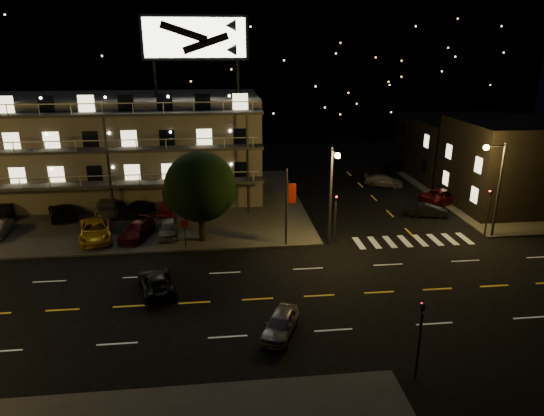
{
  "coord_description": "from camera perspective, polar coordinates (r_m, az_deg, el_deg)",
  "views": [
    {
      "loc": [
        -0.12,
        -27.32,
        15.47
      ],
      "look_at": [
        3.82,
        8.0,
        3.38
      ],
      "focal_mm": 32.0,
      "sensor_mm": 36.0,
      "label": 1
    }
  ],
  "objects": [
    {
      "name": "tree",
      "position": [
        38.88,
        -8.53,
        2.26
      ],
      "size": [
        5.88,
        5.67,
        7.41
      ],
      "color": "black",
      "rests_on": "curb_nw"
    },
    {
      "name": "road_car_west",
      "position": [
        33.03,
        -13.42,
        -8.48
      ],
      "size": [
        3.19,
        4.94,
        1.27
      ],
      "primitive_type": "imported",
      "rotation": [
        0.0,
        0.0,
        3.4
      ],
      "color": "black",
      "rests_on": "ground"
    },
    {
      "name": "lot_car_7",
      "position": [
        48.33,
        -18.84,
        0.19
      ],
      "size": [
        2.89,
        5.44,
        1.5
      ],
      "primitive_type": "imported",
      "rotation": [
        0.0,
        0.0,
        3.3
      ],
      "color": "gray",
      "rests_on": "curb_nw"
    },
    {
      "name": "lot_car_8",
      "position": [
        47.36,
        -15.26,
        0.14
      ],
      "size": [
        2.86,
        4.54,
        1.44
      ],
      "primitive_type": "imported",
      "rotation": [
        0.0,
        0.0,
        2.84
      ],
      "color": "black",
      "rests_on": "curb_nw"
    },
    {
      "name": "side_car_2",
      "position": [
        56.85,
        13.01,
        3.16
      ],
      "size": [
        4.69,
        3.41,
        1.26
      ],
      "primitive_type": "imported",
      "rotation": [
        0.0,
        0.0,
        1.14
      ],
      "color": "gray",
      "rests_on": "ground"
    },
    {
      "name": "signal_nw",
      "position": [
        39.15,
        7.47,
        -0.63
      ],
      "size": [
        0.2,
        0.27,
        4.6
      ],
      "color": "#2D2D30",
      "rests_on": "ground"
    },
    {
      "name": "side_car_3",
      "position": [
        63.93,
        14.87,
        4.79
      ],
      "size": [
        4.27,
        2.04,
        1.41
      ],
      "primitive_type": "imported",
      "rotation": [
        0.0,
        0.0,
        1.66
      ],
      "color": "black",
      "rests_on": "ground"
    },
    {
      "name": "road_car_east",
      "position": [
        27.83,
        0.99,
        -13.44
      ],
      "size": [
        2.85,
        4.02,
        1.27
      ],
      "primitive_type": "imported",
      "rotation": [
        0.0,
        0.0,
        -0.41
      ],
      "color": "gray",
      "rests_on": "ground"
    },
    {
      "name": "curb_ne",
      "position": [
        58.17,
        25.12,
        1.62
      ],
      "size": [
        16.0,
        24.0,
        0.15
      ],
      "primitive_type": "cube",
      "color": "#3E3E3B",
      "rests_on": "ground"
    },
    {
      "name": "ground",
      "position": [
        31.4,
        -5.41,
        -10.83
      ],
      "size": [
        140.0,
        140.0,
        0.0
      ],
      "primitive_type": "plane",
      "color": "black",
      "rests_on": "ground"
    },
    {
      "name": "side_bldg_front",
      "position": [
        53.94,
        27.85,
        4.59
      ],
      "size": [
        14.06,
        10.0,
        8.5
      ],
      "color": "black",
      "rests_on": "ground"
    },
    {
      "name": "lot_car_2",
      "position": [
        42.44,
        -20.07,
        -2.5
      ],
      "size": [
        3.61,
        5.8,
        1.5
      ],
      "primitive_type": "imported",
      "rotation": [
        0.0,
        0.0,
        0.22
      ],
      "color": "gold",
      "rests_on": "curb_nw"
    },
    {
      "name": "banner_north",
      "position": [
        38.06,
        1.83,
        0.32
      ],
      "size": [
        0.83,
        0.16,
        6.4
      ],
      "color": "#2D2D30",
      "rests_on": "ground"
    },
    {
      "name": "streetlight_nc",
      "position": [
        37.79,
        7.09,
        2.48
      ],
      "size": [
        0.44,
        1.92,
        8.0
      ],
      "color": "#2D2D30",
      "rests_on": "ground"
    },
    {
      "name": "lot_car_6",
      "position": [
        48.79,
        -23.46,
        -0.33
      ],
      "size": [
        3.7,
        5.1,
        1.29
      ],
      "primitive_type": "imported",
      "rotation": [
        0.0,
        0.0,
        3.52
      ],
      "color": "black",
      "rests_on": "curb_nw"
    },
    {
      "name": "stop_sign",
      "position": [
        38.55,
        -10.23,
        -2.45
      ],
      "size": [
        0.91,
        0.11,
        2.61
      ],
      "color": "#2D2D30",
      "rests_on": "ground"
    },
    {
      "name": "side_bldg_back",
      "position": [
        64.12,
        21.93,
        6.67
      ],
      "size": [
        14.06,
        12.0,
        7.0
      ],
      "color": "black",
      "rests_on": "ground"
    },
    {
      "name": "curb_nw",
      "position": [
        51.66,
        -21.63,
        0.08
      ],
      "size": [
        44.0,
        24.0,
        0.15
      ],
      "primitive_type": "cube",
      "color": "#3E3E3B",
      "rests_on": "ground"
    },
    {
      "name": "lot_car_9",
      "position": [
        46.8,
        -11.74,
        0.13
      ],
      "size": [
        2.23,
        4.26,
        1.34
      ],
      "primitive_type": "imported",
      "rotation": [
        0.0,
        0.0,
        2.93
      ],
      "color": "#560C0E",
      "rests_on": "curb_nw"
    },
    {
      "name": "motel",
      "position": [
        53.12,
        -17.03,
        6.97
      ],
      "size": [
        28.0,
        13.8,
        18.1
      ],
      "color": "gray",
      "rests_on": "ground"
    },
    {
      "name": "lot_car_3",
      "position": [
        41.71,
        -15.58,
        -2.54
      ],
      "size": [
        3.01,
        4.79,
        1.29
      ],
      "primitive_type": "imported",
      "rotation": [
        0.0,
        0.0,
        -0.29
      ],
      "color": "#560C0E",
      "rests_on": "curb_nw"
    },
    {
      "name": "hill_backdrop",
      "position": [
        96.36,
        -10.23,
        16.17
      ],
      "size": [
        120.0,
        25.0,
        24.0
      ],
      "color": "black",
      "rests_on": "ground"
    },
    {
      "name": "streetlight_ne",
      "position": [
        43.3,
        24.84,
        2.97
      ],
      "size": [
        1.92,
        0.44,
        8.0
      ],
      "color": "#2D2D30",
      "rests_on": "ground"
    },
    {
      "name": "side_car_0",
      "position": [
        47.82,
        17.87,
        -0.26
      ],
      "size": [
        3.91,
        2.08,
        1.22
      ],
      "primitive_type": "imported",
      "rotation": [
        0.0,
        0.0,
        1.35
      ],
      "color": "black",
      "rests_on": "ground"
    },
    {
      "name": "lot_car_4",
      "position": [
        41.53,
        -12.12,
        -2.34
      ],
      "size": [
        1.67,
        3.9,
        1.31
      ],
      "primitive_type": "imported",
      "rotation": [
        0.0,
        0.0,
        0.03
      ],
      "color": "gray",
      "rests_on": "curb_nw"
    },
    {
      "name": "lot_car_5",
      "position": [
        51.23,
        -29.04,
        -0.26
      ],
      "size": [
        2.0,
        4.32,
        1.37
      ],
      "primitive_type": "imported",
      "rotation": [
        0.0,
        0.0,
        3.28
      ],
      "color": "black",
      "rests_on": "curb_nw"
    },
    {
      "name": "signal_sw",
      "position": [
        24.58,
        17.0,
        -13.81
      ],
      "size": [
        0.2,
        0.27,
        4.6
      ],
      "color": "#2D2D30",
      "rests_on": "ground"
    },
    {
      "name": "side_car_1",
      "position": [
        52.45,
        19.52,
        1.37
      ],
      "size": [
        5.9,
        4.38,
        1.49
      ],
      "primitive_type": "imported",
      "rotation": [
        0.0,
        0.0,
        1.97
      ],
      "color": "#560C0E",
      "rests_on": "ground"
    },
    {
      "name": "signal_ne",
      "position": [
        44.04,
        24.14,
        0.05
      ],
      "size": [
        0.27,
        0.2,
        4.6
      ],
      "color": "#2D2D30",
      "rests_on": "ground"
    }
  ]
}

